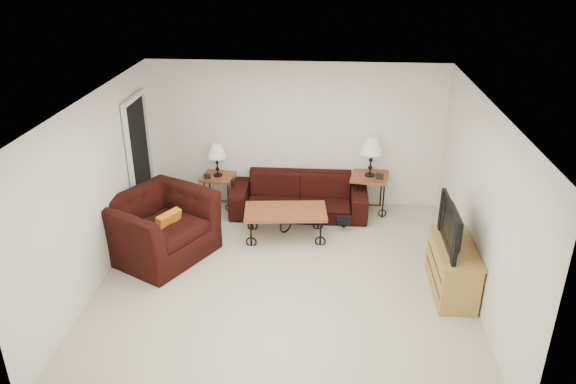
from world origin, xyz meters
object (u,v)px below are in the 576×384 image
object	(u,v)px
coffee_table	(286,224)
armchair	(159,227)
tv_stand	(452,269)
sofa	(299,195)
side_table_left	(219,191)
side_table_right	(369,193)
lamp_left	(217,160)
backpack	(344,215)
television	(457,226)
lamp_right	(371,157)

from	to	relation	value
coffee_table	armchair	xyz separation A→B (m)	(-1.80, -0.66, 0.23)
coffee_table	tv_stand	size ratio (longest dim) A/B	1.10
sofa	side_table_left	bearing A→B (deg)	172.74
coffee_table	tv_stand	bearing A→B (deg)	-29.38
side_table_right	lamp_left	world-z (taller)	lamp_left
backpack	television	bearing A→B (deg)	-36.10
lamp_right	coffee_table	distance (m)	1.86
side_table_right	lamp_left	size ratio (longest dim) A/B	1.15
armchair	tv_stand	world-z (taller)	armchair
sofa	lamp_left	size ratio (longest dim) A/B	3.96
tv_stand	backpack	xyz separation A→B (m)	(-1.38, 1.68, -0.11)
side_table_right	side_table_left	bearing A→B (deg)	180.00
coffee_table	television	bearing A→B (deg)	-29.60
coffee_table	tv_stand	world-z (taller)	tv_stand
lamp_right	armchair	world-z (taller)	lamp_right
sofa	lamp_right	world-z (taller)	lamp_right
side_table_left	television	size ratio (longest dim) A/B	0.56
armchair	coffee_table	bearing A→B (deg)	-40.90
side_table_right	tv_stand	world-z (taller)	tv_stand
lamp_right	side_table_left	bearing A→B (deg)	180.00
coffee_table	television	distance (m)	2.73
tv_stand	lamp_right	bearing A→B (deg)	112.41
lamp_right	tv_stand	xyz separation A→B (m)	(0.96, -2.33, -0.65)
side_table_left	backpack	world-z (taller)	side_table_left
television	side_table_left	bearing A→B (deg)	-123.36
armchair	backpack	size ratio (longest dim) A/B	3.01
sofa	coffee_table	size ratio (longest dim) A/B	1.82
side_table_right	lamp_right	size ratio (longest dim) A/B	1.00
side_table_left	television	bearing A→B (deg)	-33.36
side_table_left	side_table_right	bearing A→B (deg)	0.00
lamp_right	tv_stand	distance (m)	2.60
coffee_table	armchair	size ratio (longest dim) A/B	0.88
armchair	sofa	bearing A→B (deg)	-23.44
side_table_left	armchair	bearing A→B (deg)	-108.01
lamp_right	backpack	size ratio (longest dim) A/B	1.40
sofa	side_table_left	xyz separation A→B (m)	(-1.41, 0.18, -0.05)
armchair	television	world-z (taller)	television
side_table_right	armchair	bearing A→B (deg)	-151.77
lamp_left	armchair	world-z (taller)	lamp_left
armchair	backpack	world-z (taller)	armchair
lamp_left	armchair	size ratio (longest dim) A/B	0.41
side_table_left	backpack	distance (m)	2.27
side_table_left	backpack	size ratio (longest dim) A/B	1.22
side_table_left	lamp_right	xyz separation A→B (m)	(2.60, 0.00, 0.71)
side_table_right	armchair	distance (m)	3.57
tv_stand	backpack	distance (m)	2.18
side_table_right	lamp_left	distance (m)	2.65
sofa	armchair	distance (m)	2.48
side_table_left	lamp_right	size ratio (longest dim) A/B	0.87
coffee_table	sofa	bearing A→B (deg)	79.20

